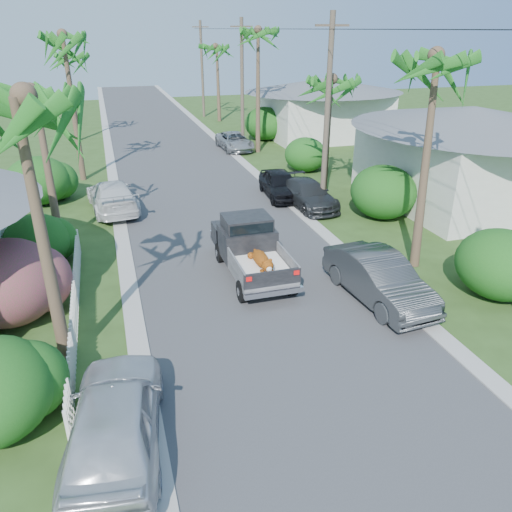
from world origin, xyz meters
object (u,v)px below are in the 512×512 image
object	(u,v)px
palm_l_a	(15,99)
utility_pole_b	(327,115)
parked_car_rn	(379,279)
palm_r_a	(441,57)
parked_car_rd	(235,141)
palm_r_b	(331,80)
parked_car_lf	(112,196)
parked_car_rm	(308,194)
palm_l_c	(62,36)
palm_r_d	(217,47)
parked_car_rf	(280,184)
house_right_near	(466,159)
utility_pole_d	(202,69)
palm_l_b	(34,91)
parked_car_ln	(115,420)
utility_pole_c	(242,84)
pickup_truck	(249,245)
palm_r_c	(258,31)
house_right_far	(323,110)
palm_l_d	(66,55)

from	to	relation	value
palm_l_a	utility_pole_b	distance (m)	15.64
parked_car_rn	palm_r_a	xyz separation A→B (m)	(2.70, 2.13, 6.65)
parked_car_rd	palm_r_b	distance (m)	13.43
parked_car_lf	utility_pole_b	xyz separation A→B (m)	(10.08, -2.68, 3.86)
parked_car_rm	palm_l_c	bearing A→B (deg)	137.65
palm_l_a	palm_r_d	xyz separation A→B (m)	(12.70, 37.00, -0.20)
parked_car_rf	house_right_near	size ratio (longest dim) A/B	0.46
utility_pole_d	palm_l_b	bearing A→B (deg)	-111.80
parked_car_rd	palm_r_a	distance (m)	22.30
parked_car_ln	palm_r_a	bearing A→B (deg)	-142.94
parked_car_rd	utility_pole_c	xyz separation A→B (m)	(0.85, 0.81, 3.98)
pickup_truck	house_right_near	distance (m)	13.78
parked_car_rm	palm_r_a	distance (m)	10.15
palm_r_c	utility_pole_c	world-z (taller)	palm_r_c
pickup_truck	palm_r_d	world-z (taller)	palm_r_d
parked_car_rf	palm_l_c	size ratio (longest dim) A/B	0.45
parked_car_rf	utility_pole_b	world-z (taller)	utility_pole_b
palm_l_a	house_right_far	bearing A→B (deg)	54.58
parked_car_rm	palm_r_c	size ratio (longest dim) A/B	0.48
palm_l_a	house_right_far	world-z (taller)	palm_l_a
parked_car_rn	utility_pole_d	xyz separation A→B (m)	(2.00, 39.13, 3.82)
parked_car_rf	parked_car_ln	world-z (taller)	parked_car_ln
palm_l_a	palm_r_b	world-z (taller)	palm_l_a
parked_car_lf	palm_r_d	xyz separation A→B (m)	(10.98, 24.32, 5.99)
parked_car_lf	house_right_far	size ratio (longest dim) A/B	0.57
palm_r_c	utility_pole_b	distance (m)	13.48
palm_r_a	utility_pole_d	size ratio (longest dim) A/B	0.97
parked_car_rm	parked_car_lf	distance (m)	9.74
palm_l_d	house_right_far	world-z (taller)	palm_l_d
palm_l_c	house_right_near	bearing A→B (deg)	-27.76
pickup_truck	parked_car_rn	world-z (taller)	pickup_truck
parked_car_rd	palm_r_c	distance (m)	7.72
palm_l_a	house_right_near	world-z (taller)	palm_l_a
palm_l_b	palm_r_a	distance (m)	14.47
parked_car_rn	palm_r_c	world-z (taller)	palm_r_c
parked_car_rf	parked_car_lf	xyz separation A→B (m)	(-8.66, 0.34, 0.04)
parked_car_rn	parked_car_rd	bearing A→B (deg)	82.04
palm_l_c	house_right_far	size ratio (longest dim) A/B	1.02
parked_car_rm	utility_pole_c	bearing A→B (deg)	83.18
parked_car_rn	palm_l_d	bearing A→B (deg)	103.40
parked_car_rn	parked_car_rf	xyz separation A→B (m)	(0.57, 11.47, -0.07)
house_right_far	utility_pole_c	distance (m)	8.06
palm_l_b	parked_car_rm	bearing A→B (deg)	6.96
utility_pole_c	parked_car_rn	bearing A→B (deg)	-94.74
palm_r_c	utility_pole_c	size ratio (longest dim) A/B	1.04
utility_pole_d	house_right_near	bearing A→B (deg)	-76.57
utility_pole_b	pickup_truck	bearing A→B (deg)	-133.65
palm_l_d	palm_l_c	bearing A→B (deg)	-87.61
pickup_truck	palm_l_b	xyz separation A→B (m)	(-6.92, 4.74, 5.14)
parked_car_ln	palm_l_c	size ratio (longest dim) A/B	0.52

